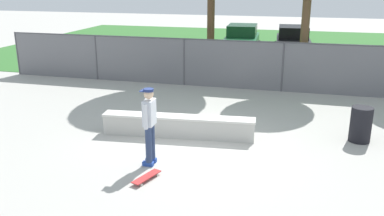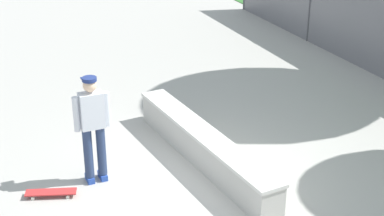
% 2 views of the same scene
% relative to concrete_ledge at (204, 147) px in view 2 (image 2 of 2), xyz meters
% --- Properties ---
extents(ground_plane, '(80.00, 80.00, 0.00)m').
position_rel_concrete_ledge_xyz_m(ground_plane, '(0.54, -0.51, -0.30)').
color(ground_plane, '#ADAAA3').
extents(concrete_ledge, '(4.25, 0.88, 0.59)m').
position_rel_concrete_ledge_xyz_m(concrete_ledge, '(0.00, 0.00, 0.00)').
color(concrete_ledge, '#B7B5AD').
rests_on(concrete_ledge, ground).
extents(skateboarder, '(0.31, 0.60, 1.84)m').
position_rel_concrete_ledge_xyz_m(skateboarder, '(-0.11, -1.89, 0.73)').
color(skateboarder, '#2647A5').
rests_on(skateboarder, ground).
extents(skateboard, '(0.45, 0.82, 0.09)m').
position_rel_concrete_ledge_xyz_m(skateboard, '(0.08, -2.69, -0.23)').
color(skateboard, red).
rests_on(skateboard, ground).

